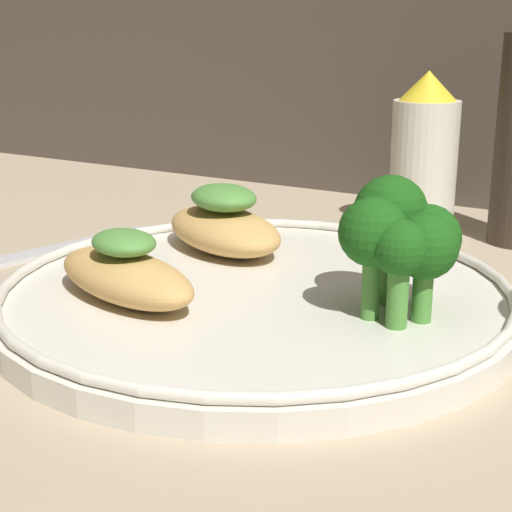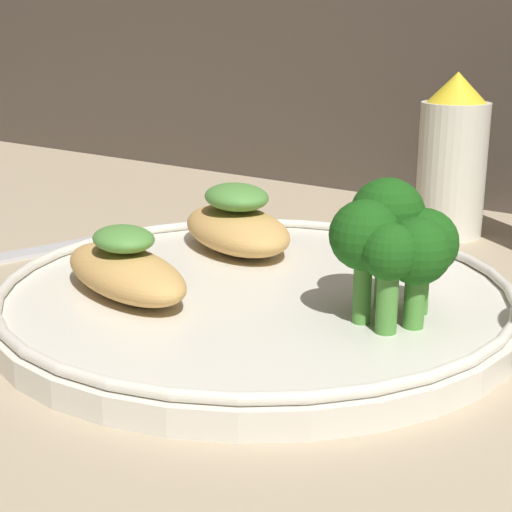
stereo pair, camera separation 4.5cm
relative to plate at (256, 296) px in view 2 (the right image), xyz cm
name	(u,v)px [view 2 (the right image)]	position (x,y,z in cm)	size (l,w,h in cm)	color
ground_plane	(256,319)	(0.00, 0.00, -1.49)	(180.00, 180.00, 1.00)	tan
plate	(256,296)	(0.00, 0.00, 0.00)	(30.06, 30.06, 2.00)	silver
grilled_meat_front	(125,269)	(-5.35, -5.18, 1.96)	(11.58, 7.33, 3.99)	tan
grilled_meat_middle	(237,224)	(-5.92, 5.80, 2.20)	(12.00, 9.80, 4.52)	tan
broccoli_bunch	(396,239)	(8.48, 0.53, 4.71)	(6.23, 6.66, 7.16)	#4C8E38
sauce_bottle	(452,159)	(1.95, 22.95, 5.08)	(5.27, 5.27, 12.68)	silver
fork	(77,243)	(-19.08, 3.06, -0.69)	(6.20, 16.86, 0.60)	silver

